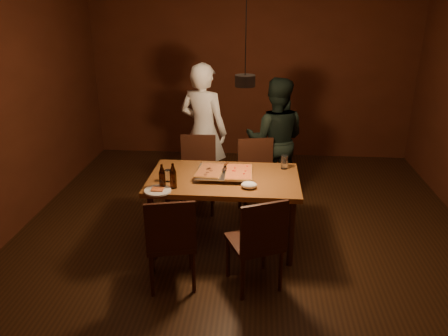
# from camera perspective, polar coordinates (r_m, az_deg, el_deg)

# --- Properties ---
(room_shell) EXTENTS (6.00, 6.00, 6.00)m
(room_shell) POSITION_cam_1_polar(r_m,az_deg,el_deg) (3.99, 2.68, 6.37)
(room_shell) COLOR #351E0E
(room_shell) RESTS_ON ground
(dining_table) EXTENTS (1.50, 0.90, 0.75)m
(dining_table) POSITION_cam_1_polar(r_m,az_deg,el_deg) (4.41, -0.00, -2.10)
(dining_table) COLOR brown
(dining_table) RESTS_ON floor
(chair_far_left) EXTENTS (0.44, 0.44, 0.49)m
(chair_far_left) POSITION_cam_1_polar(r_m,az_deg,el_deg) (5.26, -3.43, 0.27)
(chair_far_left) COLOR #38190F
(chair_far_left) RESTS_ON floor
(chair_far_right) EXTENTS (0.50, 0.50, 0.49)m
(chair_far_right) POSITION_cam_1_polar(r_m,az_deg,el_deg) (5.14, 4.30, -0.30)
(chair_far_right) COLOR #38190F
(chair_far_right) RESTS_ON floor
(chair_near_left) EXTENTS (0.50, 0.50, 0.49)m
(chair_near_left) POSITION_cam_1_polar(r_m,az_deg,el_deg) (3.81, -6.96, -8.68)
(chair_near_left) COLOR #38190F
(chair_near_left) RESTS_ON floor
(chair_near_right) EXTENTS (0.56, 0.56, 0.49)m
(chair_near_right) POSITION_cam_1_polar(r_m,az_deg,el_deg) (3.78, 4.53, -8.87)
(chair_near_right) COLOR #38190F
(chair_near_right) RESTS_ON floor
(pizza_tray) EXTENTS (0.57, 0.48, 0.05)m
(pizza_tray) POSITION_cam_1_polar(r_m,az_deg,el_deg) (4.40, 0.08, -0.77)
(pizza_tray) COLOR silver
(pizza_tray) RESTS_ON dining_table
(pizza_meat) EXTENTS (0.29, 0.42, 0.02)m
(pizza_meat) POSITION_cam_1_polar(r_m,az_deg,el_deg) (4.40, -1.80, -0.30)
(pizza_meat) COLOR maroon
(pizza_meat) RESTS_ON pizza_tray
(pizza_cheese) EXTENTS (0.28, 0.43, 0.02)m
(pizza_cheese) POSITION_cam_1_polar(r_m,az_deg,el_deg) (4.36, 1.95, -0.49)
(pizza_cheese) COLOR gold
(pizza_cheese) RESTS_ON pizza_tray
(spatula) EXTENTS (0.12, 0.25, 0.04)m
(spatula) POSITION_cam_1_polar(r_m,az_deg,el_deg) (4.41, -0.04, -0.14)
(spatula) COLOR silver
(spatula) RESTS_ON pizza_tray
(beer_bottle_a) EXTENTS (0.06, 0.06, 0.23)m
(beer_bottle_a) POSITION_cam_1_polar(r_m,az_deg,el_deg) (4.15, -8.09, -1.05)
(beer_bottle_a) COLOR black
(beer_bottle_a) RESTS_ON dining_table
(beer_bottle_b) EXTENTS (0.06, 0.06, 0.25)m
(beer_bottle_b) POSITION_cam_1_polar(r_m,az_deg,el_deg) (4.12, -6.67, -1.03)
(beer_bottle_b) COLOR black
(beer_bottle_b) RESTS_ON dining_table
(water_glass_left) EXTENTS (0.07, 0.07, 0.12)m
(water_glass_left) POSITION_cam_1_polar(r_m,az_deg,el_deg) (4.30, -7.31, -0.99)
(water_glass_left) COLOR silver
(water_glass_left) RESTS_ON dining_table
(water_glass_right) EXTENTS (0.07, 0.07, 0.14)m
(water_glass_right) POSITION_cam_1_polar(r_m,az_deg,el_deg) (4.61, 7.89, 0.75)
(water_glass_right) COLOR silver
(water_glass_right) RESTS_ON dining_table
(plate_slice) EXTENTS (0.25, 0.25, 0.03)m
(plate_slice) POSITION_cam_1_polar(r_m,az_deg,el_deg) (4.11, -8.66, -2.92)
(plate_slice) COLOR white
(plate_slice) RESTS_ON dining_table
(napkin) EXTENTS (0.15, 0.12, 0.06)m
(napkin) POSITION_cam_1_polar(r_m,az_deg,el_deg) (4.13, 3.29, -2.24)
(napkin) COLOR white
(napkin) RESTS_ON dining_table
(diner_white) EXTENTS (0.73, 0.60, 1.71)m
(diner_white) POSITION_cam_1_polar(r_m,az_deg,el_deg) (5.52, -2.69, 4.81)
(diner_white) COLOR white
(diner_white) RESTS_ON floor
(diner_dark) EXTENTS (0.80, 0.65, 1.55)m
(diner_dark) POSITION_cam_1_polar(r_m,az_deg,el_deg) (5.48, 6.72, 3.66)
(diner_dark) COLOR black
(diner_dark) RESTS_ON floor
(pendant_lamp) EXTENTS (0.18, 0.18, 1.10)m
(pendant_lamp) POSITION_cam_1_polar(r_m,az_deg,el_deg) (3.91, 2.77, 11.47)
(pendant_lamp) COLOR black
(pendant_lamp) RESTS_ON ceiling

